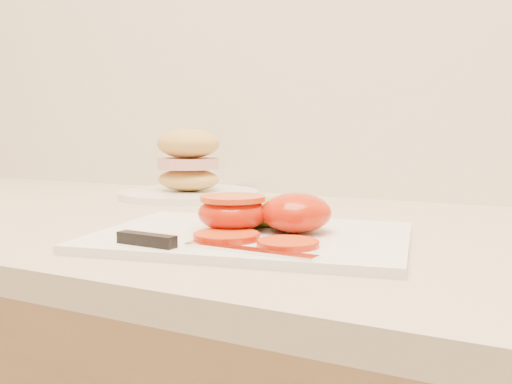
% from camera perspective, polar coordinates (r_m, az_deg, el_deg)
% --- Properties ---
extents(cutting_board, '(0.38, 0.31, 0.01)m').
position_cam_1_polar(cutting_board, '(0.64, -0.42, -4.52)').
color(cutting_board, white).
rests_on(cutting_board, counter).
extents(tomato_half_dome, '(0.08, 0.08, 0.04)m').
position_cam_1_polar(tomato_half_dome, '(0.64, 4.02, -2.07)').
color(tomato_half_dome, red).
rests_on(tomato_half_dome, cutting_board).
extents(tomato_half_cut, '(0.08, 0.08, 0.04)m').
position_cam_1_polar(tomato_half_cut, '(0.65, -2.33, -1.97)').
color(tomato_half_cut, red).
rests_on(tomato_half_cut, cutting_board).
extents(tomato_slice_0, '(0.07, 0.07, 0.01)m').
position_cam_1_polar(tomato_slice_0, '(0.60, -2.95, -4.42)').
color(tomato_slice_0, orange).
rests_on(tomato_slice_0, cutting_board).
extents(tomato_slice_1, '(0.06, 0.06, 0.01)m').
position_cam_1_polar(tomato_slice_1, '(0.57, 3.20, -5.14)').
color(tomato_slice_1, orange).
rests_on(tomato_slice_1, cutting_board).
extents(lettuce_leaf_0, '(0.16, 0.13, 0.03)m').
position_cam_1_polar(lettuce_leaf_0, '(0.71, 0.12, -2.03)').
color(lettuce_leaf_0, '#80A42B').
rests_on(lettuce_leaf_0, cutting_board).
extents(knife, '(0.21, 0.04, 0.01)m').
position_cam_1_polar(knife, '(0.56, -7.07, -5.14)').
color(knife, silver).
rests_on(knife, cutting_board).
extents(sandwich_plate, '(0.26, 0.26, 0.13)m').
position_cam_1_polar(sandwich_plate, '(1.06, -6.77, 1.97)').
color(sandwich_plate, white).
rests_on(sandwich_plate, counter).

